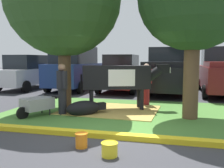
{
  "coord_description": "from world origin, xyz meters",
  "views": [
    {
      "loc": [
        1.42,
        -5.61,
        1.77
      ],
      "look_at": [
        -0.62,
        2.73,
        0.9
      ],
      "focal_mm": 39.16,
      "sensor_mm": 36.0,
      "label": 1
    }
  ],
  "objects_px": {
    "pickup_truck_black": "(166,72)",
    "pickup_truck_maroon": "(223,72)",
    "person_handler": "(146,83)",
    "person_visitor_near": "(62,88)",
    "sedan_silver": "(27,73)",
    "wheelbarrow": "(37,104)",
    "cow_holstein": "(119,78)",
    "sedan_red": "(122,73)",
    "bucket_yellow": "(110,149)",
    "calf_lying": "(84,108)",
    "bucket_orange": "(81,140)",
    "suv_black": "(75,68)"
  },
  "relations": [
    {
      "from": "pickup_truck_black",
      "to": "pickup_truck_maroon",
      "type": "relative_size",
      "value": 1.0
    },
    {
      "from": "wheelbarrow",
      "to": "bucket_yellow",
      "type": "xyz_separation_m",
      "value": [
        2.98,
        -2.52,
        -0.25
      ]
    },
    {
      "from": "sedan_silver",
      "to": "person_visitor_near",
      "type": "bearing_deg",
      "value": -49.23
    },
    {
      "from": "person_visitor_near",
      "to": "pickup_truck_maroon",
      "type": "relative_size",
      "value": 0.3
    },
    {
      "from": "suv_black",
      "to": "bucket_orange",
      "type": "bearing_deg",
      "value": -67.04
    },
    {
      "from": "cow_holstein",
      "to": "bucket_orange",
      "type": "height_order",
      "value": "cow_holstein"
    },
    {
      "from": "wheelbarrow",
      "to": "suv_black",
      "type": "bearing_deg",
      "value": 102.02
    },
    {
      "from": "bucket_yellow",
      "to": "sedan_red",
      "type": "distance_m",
      "value": 9.35
    },
    {
      "from": "person_visitor_near",
      "to": "sedan_red",
      "type": "bearing_deg",
      "value": 84.23
    },
    {
      "from": "calf_lying",
      "to": "pickup_truck_black",
      "type": "xyz_separation_m",
      "value": [
        2.34,
        6.1,
        0.88
      ]
    },
    {
      "from": "person_visitor_near",
      "to": "pickup_truck_black",
      "type": "xyz_separation_m",
      "value": [
        3.05,
        6.18,
        0.24
      ]
    },
    {
      "from": "person_handler",
      "to": "person_visitor_near",
      "type": "height_order",
      "value": "person_visitor_near"
    },
    {
      "from": "bucket_orange",
      "to": "sedan_silver",
      "type": "distance_m",
      "value": 10.74
    },
    {
      "from": "sedan_silver",
      "to": "suv_black",
      "type": "xyz_separation_m",
      "value": [
        2.93,
        0.36,
        0.29
      ]
    },
    {
      "from": "person_visitor_near",
      "to": "wheelbarrow",
      "type": "distance_m",
      "value": 0.93
    },
    {
      "from": "person_visitor_near",
      "to": "suv_black",
      "type": "xyz_separation_m",
      "value": [
        -2.1,
        6.19,
        0.39
      ]
    },
    {
      "from": "person_visitor_near",
      "to": "bucket_yellow",
      "type": "distance_m",
      "value": 3.74
    },
    {
      "from": "person_handler",
      "to": "sedan_red",
      "type": "xyz_separation_m",
      "value": [
        -1.78,
        3.99,
        0.12
      ]
    },
    {
      "from": "person_handler",
      "to": "person_visitor_near",
      "type": "distance_m",
      "value": 3.34
    },
    {
      "from": "person_handler",
      "to": "pickup_truck_maroon",
      "type": "bearing_deg",
      "value": 48.54
    },
    {
      "from": "calf_lying",
      "to": "sedan_red",
      "type": "height_order",
      "value": "sedan_red"
    },
    {
      "from": "suv_black",
      "to": "pickup_truck_maroon",
      "type": "height_order",
      "value": "suv_black"
    },
    {
      "from": "wheelbarrow",
      "to": "bucket_orange",
      "type": "relative_size",
      "value": 5.17
    },
    {
      "from": "sedan_silver",
      "to": "pickup_truck_black",
      "type": "relative_size",
      "value": 0.82
    },
    {
      "from": "bucket_yellow",
      "to": "sedan_red",
      "type": "height_order",
      "value": "sedan_red"
    },
    {
      "from": "cow_holstein",
      "to": "person_visitor_near",
      "type": "xyz_separation_m",
      "value": [
        -1.58,
        -1.22,
        -0.26
      ]
    },
    {
      "from": "cow_holstein",
      "to": "bucket_yellow",
      "type": "relative_size",
      "value": 9.5
    },
    {
      "from": "bucket_orange",
      "to": "bucket_yellow",
      "type": "height_order",
      "value": "bucket_orange"
    },
    {
      "from": "person_visitor_near",
      "to": "pickup_truck_black",
      "type": "bearing_deg",
      "value": 63.77
    },
    {
      "from": "bucket_orange",
      "to": "sedan_silver",
      "type": "height_order",
      "value": "sedan_silver"
    },
    {
      "from": "pickup_truck_black",
      "to": "pickup_truck_maroon",
      "type": "xyz_separation_m",
      "value": [
        2.83,
        0.04,
        0.0
      ]
    },
    {
      "from": "wheelbarrow",
      "to": "sedan_red",
      "type": "xyz_separation_m",
      "value": [
        1.34,
        6.66,
        0.6
      ]
    },
    {
      "from": "person_visitor_near",
      "to": "sedan_silver",
      "type": "distance_m",
      "value": 7.7
    },
    {
      "from": "bucket_orange",
      "to": "sedan_silver",
      "type": "bearing_deg",
      "value": 128.33
    },
    {
      "from": "cow_holstein",
      "to": "bucket_yellow",
      "type": "distance_m",
      "value": 4.27
    },
    {
      "from": "bucket_orange",
      "to": "sedan_silver",
      "type": "xyz_separation_m",
      "value": [
        -6.64,
        8.4,
        0.83
      ]
    },
    {
      "from": "person_handler",
      "to": "sedan_silver",
      "type": "distance_m",
      "value": 8.23
    },
    {
      "from": "cow_holstein",
      "to": "pickup_truck_black",
      "type": "bearing_deg",
      "value": 73.54
    },
    {
      "from": "calf_lying",
      "to": "person_handler",
      "type": "relative_size",
      "value": 0.75
    },
    {
      "from": "sedan_red",
      "to": "pickup_truck_maroon",
      "type": "distance_m",
      "value": 5.24
    },
    {
      "from": "calf_lying",
      "to": "pickup_truck_black",
      "type": "height_order",
      "value": "pickup_truck_black"
    },
    {
      "from": "pickup_truck_black",
      "to": "calf_lying",
      "type": "bearing_deg",
      "value": -110.96
    },
    {
      "from": "cow_holstein",
      "to": "sedan_red",
      "type": "bearing_deg",
      "value": 100.54
    },
    {
      "from": "bucket_yellow",
      "to": "wheelbarrow",
      "type": "bearing_deg",
      "value": 139.84
    },
    {
      "from": "bucket_yellow",
      "to": "pickup_truck_maroon",
      "type": "bearing_deg",
      "value": 68.43
    },
    {
      "from": "person_visitor_near",
      "to": "pickup_truck_maroon",
      "type": "bearing_deg",
      "value": 46.65
    },
    {
      "from": "calf_lying",
      "to": "sedan_silver",
      "type": "xyz_separation_m",
      "value": [
        -5.73,
        5.75,
        0.75
      ]
    },
    {
      "from": "bucket_orange",
      "to": "pickup_truck_maroon",
      "type": "distance_m",
      "value": 9.82
    },
    {
      "from": "bucket_yellow",
      "to": "person_handler",
      "type": "bearing_deg",
      "value": 88.5
    },
    {
      "from": "sedan_red",
      "to": "pickup_truck_black",
      "type": "relative_size",
      "value": 0.82
    }
  ]
}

